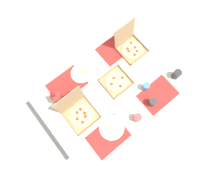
{
  "coord_description": "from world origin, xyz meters",
  "views": [
    {
      "loc": [
        -0.33,
        -0.4,
        2.6
      ],
      "look_at": [
        0.0,
        0.0,
        0.77
      ],
      "focal_mm": 30.56,
      "sensor_mm": 36.0,
      "label": 1
    }
  ],
  "objects": [
    {
      "name": "soda_bottle",
      "position": [
        -0.46,
        0.22,
        0.9
      ],
      "size": [
        0.09,
        0.09,
        0.32
      ],
      "color": "#B2382D",
      "rests_on": "dining_table"
    },
    {
      "name": "cup_spare",
      "position": [
        0.26,
        -0.2,
        0.82
      ],
      "size": [
        0.06,
        0.06,
        0.1
      ],
      "primitive_type": "cylinder",
      "color": "teal",
      "rests_on": "dining_table"
    },
    {
      "name": "ground_plane",
      "position": [
        0.0,
        0.0,
        0.0
      ],
      "size": [
        6.0,
        6.0,
        0.0
      ],
      "primitive_type": "plane",
      "color": "beige"
    },
    {
      "name": "cup_dark",
      "position": [
        0.58,
        -0.3,
        0.82
      ],
      "size": [
        0.08,
        0.08,
        0.11
      ],
      "primitive_type": "cylinder",
      "color": "#333338",
      "rests_on": "dining_table"
    },
    {
      "name": "pizza_box_center",
      "position": [
        -0.39,
        0.02,
        0.81
      ],
      "size": [
        0.28,
        0.29,
        0.31
      ],
      "color": "tan",
      "rests_on": "dining_table"
    },
    {
      "name": "plate_middle",
      "position": [
        -0.24,
        -0.29,
        0.77
      ],
      "size": [
        0.24,
        0.24,
        0.03
      ],
      "color": "white",
      "rests_on": "dining_table"
    },
    {
      "name": "pizza_box_corner_left",
      "position": [
        0.44,
        0.23,
        0.81
      ],
      "size": [
        0.26,
        0.28,
        0.29
      ],
      "color": "tan",
      "rests_on": "dining_table"
    },
    {
      "name": "knife_by_near_right",
      "position": [
        0.44,
        -0.09,
        0.77
      ],
      "size": [
        0.05,
        0.21,
        0.0
      ],
      "primitive_type": "cube",
      "rotation": [
        0.0,
        0.0,
        4.88
      ],
      "color": "#B7B7BC",
      "rests_on": "dining_table"
    },
    {
      "name": "pizza_box_edge_far",
      "position": [
        0.08,
        0.03,
        0.78
      ],
      "size": [
        0.26,
        0.26,
        0.04
      ],
      "color": "tan",
      "rests_on": "dining_table"
    },
    {
      "name": "cup_clear_right",
      "position": [
        0.21,
        -0.35,
        0.82
      ],
      "size": [
        0.07,
        0.07,
        0.1
      ],
      "primitive_type": "cylinder",
      "color": "#333338",
      "rests_on": "dining_table"
    },
    {
      "name": "placemat_far_left",
      "position": [
        -0.32,
        0.33,
        0.77
      ],
      "size": [
        0.36,
        0.26,
        0.0
      ],
      "primitive_type": "cube",
      "color": "red",
      "rests_on": "dining_table"
    },
    {
      "name": "placemat_near_left",
      "position": [
        -0.32,
        -0.33,
        0.77
      ],
      "size": [
        0.36,
        0.26,
        0.0
      ],
      "primitive_type": "cube",
      "color": "red",
      "rests_on": "dining_table"
    },
    {
      "name": "dining_table",
      "position": [
        0.0,
        0.0,
        0.65
      ],
      "size": [
        1.41,
        0.96,
        0.77
      ],
      "color": "#3F3328",
      "rests_on": "ground_plane"
    },
    {
      "name": "placemat_near_right",
      "position": [
        0.32,
        -0.33,
        0.77
      ],
      "size": [
        0.36,
        0.26,
        0.0
      ],
      "primitive_type": "cube",
      "color": "red",
      "rests_on": "dining_table"
    },
    {
      "name": "cup_clear_left",
      "position": [
        -0.0,
        -0.37,
        0.81
      ],
      "size": [
        0.07,
        0.07,
        0.09
      ],
      "primitive_type": "cylinder",
      "color": "#BF4742",
      "rests_on": "dining_table"
    },
    {
      "name": "plate_far_right",
      "position": [
        -0.13,
        0.33,
        0.77
      ],
      "size": [
        0.21,
        0.21,
        0.03
      ],
      "color": "white",
      "rests_on": "dining_table"
    },
    {
      "name": "placemat_far_right",
      "position": [
        0.32,
        0.33,
        0.77
      ],
      "size": [
        0.36,
        0.26,
        0.0
      ],
      "primitive_type": "cube",
      "color": "red",
      "rests_on": "dining_table"
    }
  ]
}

